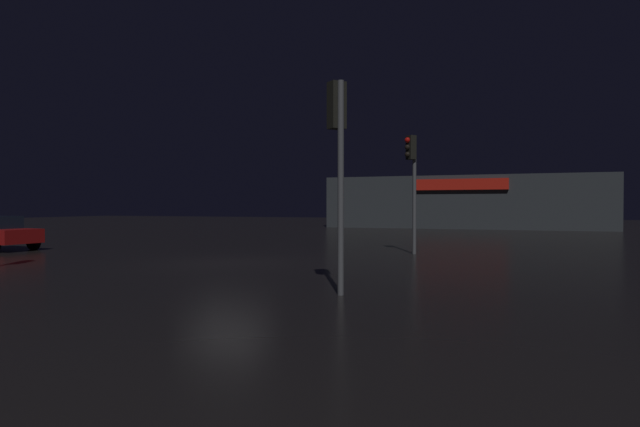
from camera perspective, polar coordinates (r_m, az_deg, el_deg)
name	(u,v)px	position (r m, az deg, el deg)	size (l,w,h in m)	color
ground_plane	(228,263)	(16.39, -10.15, -5.43)	(120.00, 120.00, 0.00)	black
store_building	(466,202)	(45.41, 15.80, 1.18)	(21.69, 9.78, 4.14)	#33383D
traffic_signal_main	(338,138)	(10.52, 1.96, 8.32)	(0.43, 0.41, 4.30)	#595B60
traffic_signal_opposite	(412,170)	(19.47, 10.13, 4.79)	(0.42, 0.42, 4.39)	#595B60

